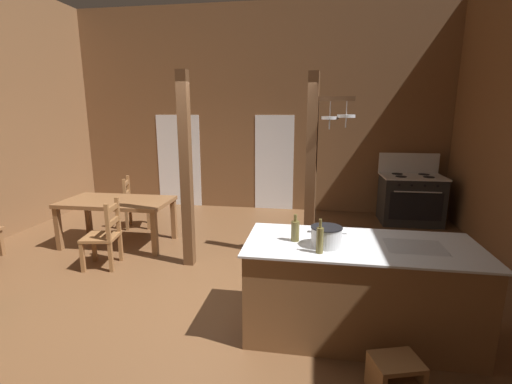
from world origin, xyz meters
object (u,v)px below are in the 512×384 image
(ladderback_chair_by_post, at_px, (135,203))
(mixing_bowl_on_counter, at_px, (324,231))
(kitchen_island, at_px, (359,289))
(stockpot_on_counter, at_px, (326,236))
(stove_range, at_px, (410,198))
(step_stool, at_px, (396,374))
(ladderback_chair_near_window, at_px, (104,235))
(dining_table, at_px, (117,205))
(bottle_short_on_counter, at_px, (295,230))
(bottle_tall_on_counter, at_px, (320,240))

(ladderback_chair_by_post, distance_m, mixing_bowl_on_counter, 4.27)
(kitchen_island, bearing_deg, stockpot_on_counter, -160.65)
(stove_range, bearing_deg, step_stool, -104.46)
(ladderback_chair_near_window, relative_size, stockpot_on_counter, 2.67)
(step_stool, relative_size, mixing_bowl_on_counter, 2.42)
(dining_table, bearing_deg, ladderback_chair_near_window, -71.95)
(ladderback_chair_near_window, bearing_deg, kitchen_island, -17.81)
(stove_range, distance_m, ladderback_chair_near_window, 5.48)
(kitchen_island, bearing_deg, mixing_bowl_on_counter, 146.59)
(stove_range, distance_m, dining_table, 5.36)
(dining_table, relative_size, bottle_short_on_counter, 6.54)
(stove_range, distance_m, stockpot_on_counter, 4.40)
(dining_table, distance_m, stockpot_on_counter, 3.83)
(ladderback_chair_by_post, height_order, mixing_bowl_on_counter, mixing_bowl_on_counter)
(stove_range, relative_size, step_stool, 3.10)
(stove_range, distance_m, bottle_short_on_counter, 4.43)
(mixing_bowl_on_counter, bearing_deg, ladderback_chair_by_post, 142.77)
(dining_table, bearing_deg, mixing_bowl_on_counter, -27.48)
(stove_range, distance_m, mixing_bowl_on_counter, 4.08)
(mixing_bowl_on_counter, height_order, bottle_tall_on_counter, bottle_tall_on_counter)
(stove_range, relative_size, bottle_short_on_counter, 5.06)
(bottle_tall_on_counter, distance_m, bottle_short_on_counter, 0.35)
(stockpot_on_counter, bearing_deg, bottle_short_on_counter, 161.78)
(step_stool, height_order, ladderback_chair_by_post, ladderback_chair_by_post)
(ladderback_chair_by_post, height_order, bottle_short_on_counter, bottle_short_on_counter)
(stockpot_on_counter, height_order, bottle_tall_on_counter, bottle_tall_on_counter)
(ladderback_chair_by_post, bearing_deg, bottle_short_on_counter, -42.22)
(dining_table, height_order, ladderback_chair_near_window, ladderback_chair_near_window)
(stove_range, xyz_separation_m, dining_table, (-4.97, -1.98, 0.17))
(ladderback_chair_by_post, relative_size, bottle_short_on_counter, 3.64)
(ladderback_chair_near_window, relative_size, ladderback_chair_by_post, 1.00)
(kitchen_island, relative_size, stove_range, 1.64)
(kitchen_island, distance_m, ladderback_chair_near_window, 3.46)
(ladderback_chair_near_window, xyz_separation_m, bottle_short_on_counter, (2.67, -1.08, 0.57))
(ladderback_chair_by_post, distance_m, bottle_short_on_counter, 4.23)
(bottle_tall_on_counter, xyz_separation_m, bottle_short_on_counter, (-0.23, 0.27, -0.02))
(step_stool, xyz_separation_m, ladderback_chair_by_post, (-3.93, 3.58, 0.27))
(mixing_bowl_on_counter, bearing_deg, dining_table, 152.52)
(ladderback_chair_near_window, relative_size, mixing_bowl_on_counter, 5.40)
(stove_range, bearing_deg, stockpot_on_counter, -113.47)
(ladderback_chair_by_post, xyz_separation_m, stockpot_on_counter, (3.39, -2.91, 0.56))
(stockpot_on_counter, relative_size, bottle_short_on_counter, 1.36)
(dining_table, xyz_separation_m, bottle_tall_on_counter, (3.17, -2.19, 0.39))
(ladderback_chair_near_window, bearing_deg, stove_range, 31.05)
(stockpot_on_counter, xyz_separation_m, bottle_short_on_counter, (-0.29, 0.09, 0.01))
(bottle_tall_on_counter, bearing_deg, kitchen_island, 36.31)
(kitchen_island, xyz_separation_m, bottle_tall_on_counter, (-0.39, -0.29, 0.58))
(stove_range, xyz_separation_m, step_stool, (-1.20, -4.67, -0.30))
(stockpot_on_counter, bearing_deg, ladderback_chair_by_post, 139.36)
(kitchen_island, height_order, step_stool, kitchen_island)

